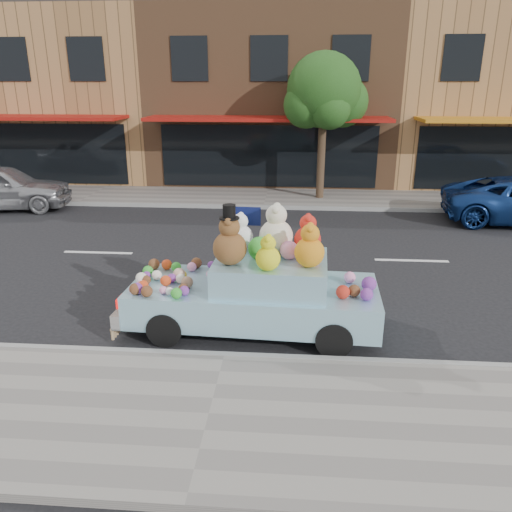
{
  "coord_description": "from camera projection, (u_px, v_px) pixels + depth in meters",
  "views": [
    {
      "loc": [
        1.03,
        -11.9,
        4.22
      ],
      "look_at": [
        0.39,
        -3.48,
        1.25
      ],
      "focal_mm": 35.0,
      "sensor_mm": 36.0,
      "label": 1
    }
  ],
  "objects": [
    {
      "name": "car_silver",
      "position": [
        1.0,
        187.0,
        17.07
      ],
      "size": [
        4.8,
        2.56,
        1.55
      ],
      "primitive_type": "imported",
      "rotation": [
        0.0,
        0.0,
        1.74
      ],
      "color": "#A9A9AD",
      "rests_on": "ground"
    },
    {
      "name": "far_kerb",
      "position": [
        263.0,
        207.0,
        17.35
      ],
      "size": [
        60.0,
        0.12,
        0.13
      ],
      "primitive_type": "cube",
      "color": "gray",
      "rests_on": "ground"
    },
    {
      "name": "far_sidewalk",
      "position": [
        266.0,
        198.0,
        18.76
      ],
      "size": [
        60.0,
        3.0,
        0.12
      ],
      "primitive_type": "cube",
      "color": "gray",
      "rests_on": "ground"
    },
    {
      "name": "storefront_right",
      "position": [
        500.0,
        95.0,
        22.0
      ],
      "size": [
        10.0,
        9.8,
        7.3
      ],
      "color": "#A47445",
      "rests_on": "ground"
    },
    {
      "name": "storefront_mid",
      "position": [
        273.0,
        94.0,
        22.72
      ],
      "size": [
        10.0,
        9.8,
        7.3
      ],
      "color": "brown",
      "rests_on": "ground"
    },
    {
      "name": "ground",
      "position": [
        251.0,
        257.0,
        12.67
      ],
      "size": [
        120.0,
        120.0,
        0.0
      ],
      "primitive_type": "plane",
      "color": "black",
      "rests_on": "ground"
    },
    {
      "name": "near_sidewalk",
      "position": [
        209.0,
        417.0,
        6.53
      ],
      "size": [
        60.0,
        3.0,
        0.12
      ],
      "primitive_type": "cube",
      "color": "gray",
      "rests_on": "ground"
    },
    {
      "name": "near_kerb",
      "position": [
        224.0,
        357.0,
        7.94
      ],
      "size": [
        60.0,
        0.12,
        0.13
      ],
      "primitive_type": "cube",
      "color": "gray",
      "rests_on": "ground"
    },
    {
      "name": "art_car",
      "position": [
        256.0,
        287.0,
        8.73
      ],
      "size": [
        4.56,
        1.96,
        2.36
      ],
      "rotation": [
        0.0,
        0.0,
        -0.05
      ],
      "color": "black",
      "rests_on": "ground"
    },
    {
      "name": "storefront_left",
      "position": [
        61.0,
        94.0,
        23.44
      ],
      "size": [
        10.0,
        9.8,
        7.3
      ],
      "color": "#A47445",
      "rests_on": "ground"
    },
    {
      "name": "street_tree",
      "position": [
        324.0,
        97.0,
        17.45
      ],
      "size": [
        3.0,
        2.7,
        5.22
      ],
      "color": "#38281C",
      "rests_on": "ground"
    }
  ]
}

